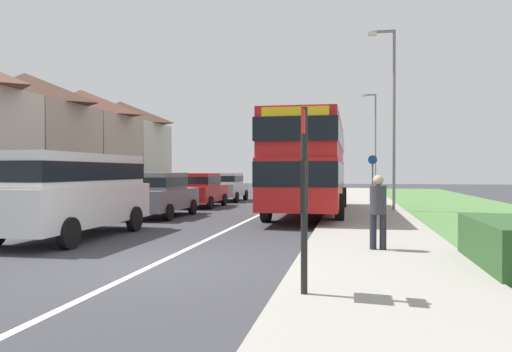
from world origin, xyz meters
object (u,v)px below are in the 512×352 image
Objects in this scene: parked_car_red at (200,189)px; bus_stop_sign at (304,187)px; parked_van_white at (72,188)px; pedestrian_at_stop at (378,208)px; double_decker_bus at (310,161)px; parked_car_silver at (226,186)px; street_lamp_far at (374,137)px; street_lamp_mid at (392,108)px; cycle_route_sign at (373,178)px; parked_car_grey at (159,193)px.

parked_car_red is 17.72m from bus_stop_sign.
parked_van_white is 3.30× the size of pedestrian_at_stop.
double_decker_bus reaches higher than pedestrian_at_stop.
parked_van_white is 2.12× the size of bus_stop_sign.
parked_car_silver is 0.52× the size of street_lamp_far.
street_lamp_mid reaches higher than pedestrian_at_stop.
cycle_route_sign is 0.33× the size of street_lamp_mid.
cycle_route_sign is at bearing -92.70° from street_lamp_far.
street_lamp_mid is at bearing 84.32° from pedestrian_at_stop.
parked_car_grey is 10.88m from cycle_route_sign.
parked_van_white is 6.00m from parked_car_grey.
double_decker_bus is at bearing -56.14° from parked_car_silver.
double_decker_bus is at bearing -150.99° from street_lamp_mid.
double_decker_bus is at bearing -99.50° from street_lamp_far.
pedestrian_at_stop is 0.64× the size of bus_stop_sign.
bus_stop_sign is at bearing -95.00° from cycle_route_sign.
parked_car_red reaches higher than parked_car_silver.
street_lamp_mid reaches higher than parked_car_red.
street_lamp_far reaches higher than parked_car_silver.
bus_stop_sign reaches higher than parked_car_red.
parked_car_silver is at bearing 113.95° from pedestrian_at_stop.
parked_van_white is at bearing -89.69° from parked_car_red.
double_decker_bus is 5.97m from parked_car_grey.
street_lamp_mid is at bearing 81.46° from bus_stop_sign.
street_lamp_far is at bearing 86.02° from bus_stop_sign.
parked_van_white is 0.72× the size of street_lamp_far.
pedestrian_at_stop is at bearing -8.73° from parked_van_white.
parked_car_grey is 5.24m from parked_car_red.
double_decker_bus is at bearing -116.66° from cycle_route_sign.
parked_car_grey is at bearing 120.32° from bus_stop_sign.
double_decker_bus is 2.60× the size of parked_car_red.
bus_stop_sign reaches higher than parked_car_silver.
parked_car_silver is at bearing 89.09° from parked_car_red.
parked_car_silver is (-5.50, 8.20, -1.24)m from double_decker_bus.
double_decker_bus is 4.15× the size of cycle_route_sign.
street_lamp_far is at bearing 87.30° from cycle_route_sign.
parked_car_silver is at bearing 160.12° from cycle_route_sign.
parked_car_red is 0.52× the size of street_lamp_far.
parked_car_grey is (0.00, 5.99, -0.39)m from parked_van_white.
cycle_route_sign is 0.33× the size of street_lamp_far.
cycle_route_sign is at bearing 100.42° from street_lamp_mid.
parked_car_grey is at bearing -156.91° from street_lamp_mid.
double_decker_bus is 9.44m from pedestrian_at_stop.
bus_stop_sign is 33.20m from street_lamp_far.
street_lamp_mid is (8.85, -1.50, 3.47)m from parked_car_red.
parked_car_silver is at bearing 89.91° from parked_car_grey.
pedestrian_at_stop is 0.22× the size of street_lamp_far.
bus_stop_sign is (1.03, -13.12, -0.60)m from double_decker_bus.
street_lamp_far is (2.30, 33.00, 2.86)m from bus_stop_sign.
parked_car_silver is 11.39m from street_lamp_mid.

